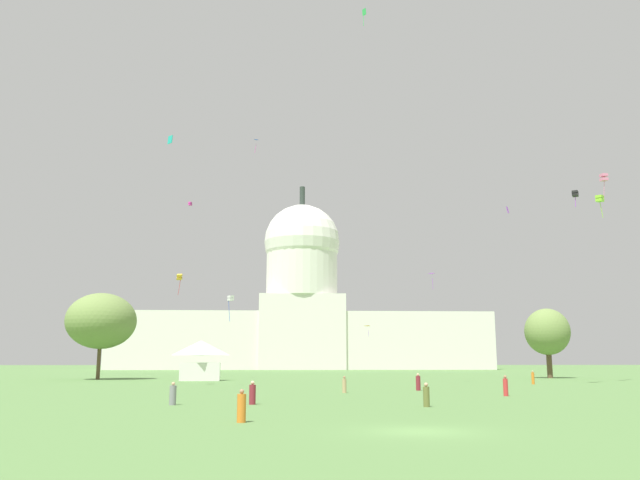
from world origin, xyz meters
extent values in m
plane|color=#567F42|center=(0.00, 0.00, 0.00)|extent=(800.00, 800.00, 0.00)
cube|color=silver|center=(-30.75, 186.77, 9.17)|extent=(61.54, 20.21, 18.34)
cube|color=silver|center=(30.79, 186.77, 9.17)|extent=(61.54, 20.21, 18.34)
cube|color=silver|center=(0.02, 186.77, 11.88)|extent=(27.43, 22.23, 23.75)
cylinder|color=silver|center=(0.02, 186.77, 32.97)|extent=(23.66, 23.66, 18.44)
sphere|color=silver|center=(0.02, 186.77, 42.19)|extent=(25.36, 25.36, 25.36)
cylinder|color=#2D3833|center=(0.02, 186.77, 58.16)|extent=(1.80, 1.80, 6.57)
cube|color=white|center=(-17.83, 69.20, 1.29)|extent=(6.00, 4.74, 2.58)
pyramid|color=white|center=(-17.83, 69.20, 4.70)|extent=(6.29, 4.98, 2.12)
cylinder|color=brown|center=(-34.13, 75.25, 3.17)|extent=(0.57, 0.57, 6.35)
ellipsoid|color=olive|center=(-34.13, 75.25, 8.94)|extent=(12.00, 12.23, 8.63)
cylinder|color=brown|center=(38.34, 79.34, 2.66)|extent=(0.88, 0.88, 5.32)
ellipsoid|color=olive|center=(38.34, 79.34, 7.63)|extent=(9.67, 9.29, 7.70)
cylinder|color=gray|center=(-12.93, 16.62, 0.63)|extent=(0.58, 0.58, 1.25)
sphere|color=tan|center=(-12.93, 16.62, 1.37)|extent=(0.31, 0.31, 0.23)
cylinder|color=maroon|center=(7.41, 36.31, 0.70)|extent=(0.52, 0.52, 1.39)
sphere|color=beige|center=(7.41, 36.31, 1.51)|extent=(0.29, 0.29, 0.25)
cylinder|color=orange|center=(24.92, 52.11, 0.72)|extent=(0.48, 0.48, 1.44)
sphere|color=tan|center=(24.92, 52.11, 1.54)|extent=(0.29, 0.29, 0.21)
cylinder|color=olive|center=(3.33, 14.02, 0.62)|extent=(0.56, 0.56, 1.25)
sphere|color=tan|center=(3.33, 14.02, 1.37)|extent=(0.36, 0.36, 0.25)
cylinder|color=orange|center=(-7.65, 4.25, 0.66)|extent=(0.53, 0.53, 1.32)
sphere|color=#A37556|center=(-7.65, 4.25, 1.43)|extent=(0.28, 0.28, 0.22)
cylinder|color=tan|center=(-0.19, 32.15, 0.63)|extent=(0.52, 0.52, 1.26)
sphere|color=#A37556|center=(-0.19, 32.15, 1.37)|extent=(0.33, 0.33, 0.23)
cylinder|color=red|center=(12.58, 26.12, 0.71)|extent=(0.45, 0.45, 1.41)
sphere|color=#A37556|center=(12.58, 26.12, 1.54)|extent=(0.29, 0.29, 0.25)
cylinder|color=maroon|center=(-7.74, 16.89, 0.64)|extent=(0.62, 0.62, 1.29)
sphere|color=beige|center=(-7.74, 16.89, 1.42)|extent=(0.36, 0.36, 0.26)
cube|color=purple|center=(37.88, 93.72, 31.96)|extent=(0.73, 0.66, 1.38)
cube|color=teal|center=(-18.23, 40.08, 26.41)|extent=(0.67, 0.65, 0.93)
cube|color=#D1339E|center=(-31.11, 141.56, 43.78)|extent=(1.08, 1.09, 0.45)
cube|color=#D1339E|center=(-31.11, 141.56, 44.26)|extent=(1.08, 1.09, 0.45)
cube|color=green|center=(6.41, 65.44, 56.93)|extent=(0.58, 0.63, 1.13)
cylinder|color=green|center=(6.29, 65.44, 55.44)|extent=(0.12, 0.28, 1.90)
cube|color=pink|center=(39.48, 58.73, 28.16)|extent=(0.99, 0.98, 0.40)
cube|color=pink|center=(39.48, 58.73, 28.78)|extent=(0.99, 0.98, 0.40)
cylinder|color=pink|center=(39.37, 58.73, 26.66)|extent=(0.27, 0.21, 2.62)
cube|color=black|center=(32.10, 52.33, 24.12)|extent=(1.02, 1.03, 0.42)
cube|color=black|center=(32.10, 52.33, 24.48)|extent=(1.02, 1.03, 0.42)
cylinder|color=purple|center=(32.05, 52.33, 23.23)|extent=(0.21, 0.22, 1.45)
cube|color=#8CD133|center=(36.80, 55.19, 24.20)|extent=(1.22, 1.22, 0.42)
cube|color=#8CD133|center=(36.80, 55.19, 24.67)|extent=(1.22, 1.22, 0.42)
cylinder|color=#8CD133|center=(36.91, 55.19, 22.88)|extent=(0.33, 0.08, 2.25)
pyramid|color=blue|center=(-13.79, 134.54, 59.30)|extent=(1.34, 1.20, 0.12)
cylinder|color=#D1339E|center=(-13.66, 134.23, 57.35)|extent=(0.45, 0.39, 2.70)
cube|color=white|center=(-14.52, 79.06, 12.71)|extent=(1.12, 1.12, 0.39)
cube|color=white|center=(-14.52, 79.06, 13.18)|extent=(1.12, 1.12, 0.39)
cylinder|color=blue|center=(-14.71, 79.06, 10.83)|extent=(0.33, 0.15, 3.40)
cube|color=gold|center=(-25.22, 92.85, 17.84)|extent=(0.98, 1.06, 0.71)
cube|color=gold|center=(-25.22, 92.85, 18.43)|extent=(0.98, 1.06, 0.71)
cylinder|color=red|center=(-25.18, 92.85, 16.22)|extent=(0.47, 0.30, 2.82)
pyramid|color=purple|center=(26.95, 112.52, 21.36)|extent=(1.46, 1.29, 0.21)
cylinder|color=purple|center=(26.85, 112.27, 19.49)|extent=(0.08, 0.36, 2.51)
pyramid|color=orange|center=(14.86, 130.36, 10.95)|extent=(1.66, 1.22, 0.23)
cylinder|color=purple|center=(14.89, 130.69, 9.38)|extent=(0.19, 0.07, 1.57)
camera|label=1|loc=(-5.66, -27.32, 2.88)|focal=36.23mm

